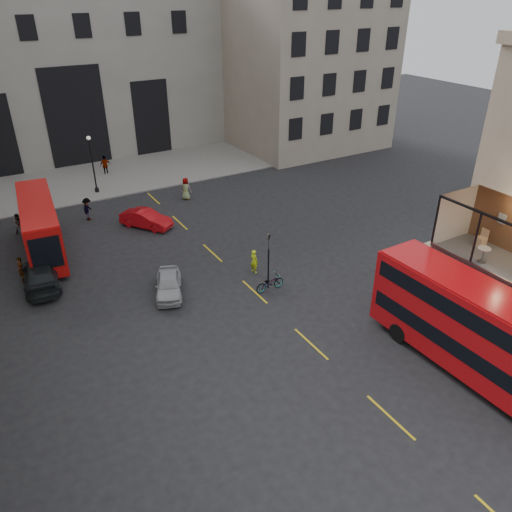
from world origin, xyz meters
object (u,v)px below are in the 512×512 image
pedestrian_a (19,224)px  cafe_chair_d (481,241)px  cafe_table_far (483,253)px  cyclist (254,261)px  pedestrian_d (186,189)px  bus_near (482,330)px  car_a (169,284)px  traffic_light_near (269,254)px  bus_far (40,224)px  street_lamp_b (93,168)px  pedestrian_c (105,165)px  car_b (146,219)px  car_c (41,275)px  pedestrian_b (88,209)px  pedestrian_e (21,270)px  bicycle (270,283)px

pedestrian_a → cafe_chair_d: cafe_chair_d is taller
pedestrian_a → cafe_table_far: bearing=-46.9°
cyclist → pedestrian_d: size_ratio=0.84×
bus_near → car_a: (-10.18, 14.44, -1.96)m
pedestrian_d → cafe_chair_d: 25.96m
traffic_light_near → bus_far: bus_far is taller
cyclist → cafe_table_far: 14.11m
street_lamp_b → pedestrian_c: street_lamp_b is taller
car_b → car_c: bearing=173.8°
car_c → pedestrian_c: (9.49, 18.96, 0.20)m
traffic_light_near → car_c: traffic_light_near is taller
car_c → pedestrian_b: (5.15, 8.67, 0.18)m
car_a → pedestrian_e: pedestrian_e is taller
bus_near → bicycle: size_ratio=5.97×
bicycle → cafe_table_far: (6.82, -9.32, 4.61)m
bus_far → car_c: size_ratio=1.89×
bus_far → pedestrian_a: bearing=104.8°
car_b → pedestrian_a: (-8.82, 3.81, 0.12)m
traffic_light_near → pedestrian_d: 16.54m
pedestrian_d → cafe_table_far: 26.84m
pedestrian_b → cafe_chair_d: (15.38, -24.69, 3.95)m
car_c → cafe_chair_d: (20.53, -16.02, 4.12)m
car_b → bicycle: 13.36m
pedestrian_e → pedestrian_b: bearing=130.0°
street_lamp_b → pedestrian_a: size_ratio=3.25×
pedestrian_d → traffic_light_near: bearing=129.0°
bus_far → car_a: size_ratio=2.56×
bus_far → car_b: size_ratio=2.36×
car_c → car_a: bearing=148.2°
bus_near → street_lamp_b: bearing=105.7°
car_c → cyclist: size_ratio=3.17×
street_lamp_b → pedestrian_e: bearing=-122.2°
pedestrian_b → cafe_chair_d: size_ratio=1.99×
traffic_light_near → bicycle: (-0.05, -0.27, -1.91)m
bus_far → cafe_table_far: size_ratio=12.54×
bicycle → cyclist: (0.27, 2.42, 0.32)m
car_c → bicycle: car_c is taller
cafe_chair_d → traffic_light_near: bearing=134.5°
bus_near → bus_far: bus_near is taller
car_c → pedestrian_b: size_ratio=2.80×
street_lamp_b → pedestrian_a: (-7.38, -5.57, -1.57)m
car_a → pedestrian_a: 15.40m
traffic_light_near → pedestrian_b: size_ratio=2.02×
bicycle → pedestrian_d: bearing=-6.1°
bus_far → car_c: bus_far is taller
car_a → pedestrian_b: 13.84m
bicycle → cafe_table_far: bearing=-144.6°
bus_far → car_a: bus_far is taller
pedestrian_c → cafe_chair_d: (11.05, -34.98, 3.92)m
street_lamp_b → pedestrian_b: size_ratio=2.83×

